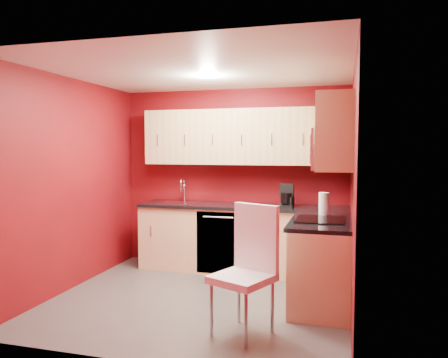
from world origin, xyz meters
The scene contains 21 objects.
floor centered at (0.00, 0.00, 0.00)m, with size 3.20×3.20×0.00m, color #4B4946.
ceiling centered at (0.00, 0.00, 2.50)m, with size 3.20×3.20×0.00m, color white.
wall_back centered at (0.00, 1.50, 1.25)m, with size 3.20×3.20×0.00m, color maroon.
wall_front centered at (0.00, -1.50, 1.25)m, with size 3.20×3.20×0.00m, color maroon.
wall_left centered at (-1.60, 0.00, 1.25)m, with size 3.00×3.00×0.00m, color maroon.
wall_right centered at (1.60, 0.00, 1.25)m, with size 3.00×3.00×0.00m, color maroon.
base_cabinets_back centered at (0.20, 1.20, 0.43)m, with size 2.80×0.60×0.87m, color #EDBE87.
base_cabinets_right centered at (1.30, 0.25, 0.43)m, with size 0.60×1.30×0.87m, color #EDBE87.
countertop_back centered at (0.20, 1.19, 0.89)m, with size 2.80×0.63×0.04m, color black.
countertop_right centered at (1.29, 0.23, 0.89)m, with size 0.63×1.27×0.04m, color black.
upper_cabinets_back centered at (0.20, 1.32, 1.83)m, with size 2.80×0.35×0.75m, color tan.
upper_cabinets_right centered at (1.42, 0.44, 1.89)m, with size 0.35×1.55×0.75m.
microwave centered at (1.39, 0.20, 1.66)m, with size 0.42×0.76×0.42m.
cooktop centered at (1.28, 0.20, 0.92)m, with size 0.50×0.55×0.01m, color black.
sink centered at (-0.70, 1.20, 0.94)m, with size 0.52×0.42×0.35m.
dishwasher_front centered at (-0.05, 0.91, 0.43)m, with size 0.60×0.02×0.82m, color black.
downlight centered at (0.00, 0.30, 2.48)m, with size 0.20×0.20×0.01m, color white.
coffee_maker centered at (0.80, 1.14, 1.06)m, with size 0.18×0.24×0.29m, color black, non-canonical shape.
napkin_holder centered at (0.83, 1.15, 0.98)m, with size 0.12×0.12×0.13m, color black, non-canonical shape.
paper_towel centered at (1.30, 0.50, 1.04)m, with size 0.15×0.15×0.27m, color white, non-canonical shape.
dining_chair centered at (0.66, -0.78, 0.58)m, with size 0.47×0.49×1.16m, color white, non-canonical shape.
Camera 1 is at (1.52, -4.49, 1.67)m, focal length 35.00 mm.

